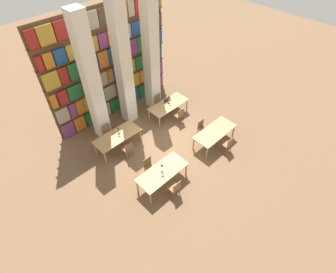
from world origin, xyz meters
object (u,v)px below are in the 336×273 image
(chair_3, at_px, (202,128))
(chair_5, at_px, (108,132))
(desk_lamp_1, at_px, (118,129))
(laptop, at_px, (165,101))
(reading_table_0, at_px, (162,173))
(desk_lamp_2, at_px, (169,99))
(reading_table_2, at_px, (117,137))
(chair_1, at_px, (149,166))
(chair_0, at_px, (175,188))
(reading_table_1, at_px, (215,132))
(pillar_center, at_px, (123,68))
(chair_6, at_px, (179,115))
(desk_lamp_0, at_px, (162,167))
(chair_4, at_px, (128,149))
(chair_2, at_px, (227,144))
(pillar_right, at_px, (151,55))
(chair_7, at_px, (159,102))
(pillar_left, at_px, (92,82))
(reading_table_3, at_px, (168,105))

(chair_3, relative_size, chair_5, 1.00)
(desk_lamp_1, height_order, laptop, desk_lamp_1)
(reading_table_0, relative_size, desk_lamp_2, 4.63)
(chair_3, distance_m, desk_lamp_2, 2.31)
(reading_table_2, distance_m, desk_lamp_1, 0.38)
(chair_1, distance_m, chair_3, 3.41)
(chair_0, height_order, chair_5, same)
(reading_table_1, bearing_deg, pillar_center, 112.47)
(chair_6, distance_m, desk_lamp_2, 0.99)
(chair_1, distance_m, desk_lamp_0, 0.98)
(desk_lamp_0, bearing_deg, reading_table_0, 24.97)
(chair_4, bearing_deg, desk_lamp_1, 79.84)
(reading_table_1, bearing_deg, chair_2, -88.99)
(chair_3, distance_m, reading_table_2, 4.08)
(desk_lamp_1, distance_m, desk_lamp_2, 3.22)
(pillar_right, relative_size, chair_1, 6.89)
(pillar_center, distance_m, chair_7, 3.06)
(chair_3, xyz_separation_m, chair_5, (-3.45, 2.94, 0.00))
(chair_0, xyz_separation_m, desk_lamp_0, (0.01, 0.75, 0.61))
(pillar_left, relative_size, desk_lamp_0, 12.61)
(reading_table_0, relative_size, chair_2, 2.50)
(desk_lamp_1, bearing_deg, reading_table_3, -0.23)
(chair_2, bearing_deg, chair_0, 179.72)
(chair_3, bearing_deg, chair_5, -40.41)
(chair_1, height_order, chair_6, same)
(chair_0, distance_m, reading_table_2, 3.69)
(pillar_right, xyz_separation_m, chair_4, (-3.36, -2.06, -2.53))
(pillar_center, xyz_separation_m, chair_2, (1.77, -5.00, -2.53))
(reading_table_0, relative_size, chair_7, 2.50)
(chair_0, height_order, chair_7, same)
(reading_table_0, relative_size, chair_0, 2.50)
(chair_2, relative_size, desk_lamp_1, 2.12)
(reading_table_0, relative_size, chair_4, 2.50)
(pillar_left, relative_size, chair_4, 6.89)
(laptop, bearing_deg, desk_lamp_0, 44.77)
(reading_table_1, bearing_deg, desk_lamp_1, 137.88)
(laptop, bearing_deg, reading_table_2, 5.32)
(chair_6, xyz_separation_m, desk_lamp_2, (0.03, 0.78, 0.60))
(desk_lamp_2, bearing_deg, desk_lamp_1, -179.80)
(desk_lamp_0, bearing_deg, reading_table_3, 42.41)
(reading_table_1, relative_size, chair_4, 2.50)
(chair_1, relative_size, chair_2, 1.00)
(desk_lamp_2, bearing_deg, reading_table_0, -137.76)
(reading_table_0, xyz_separation_m, chair_6, (3.24, 2.19, -0.21))
(desk_lamp_0, distance_m, desk_lamp_1, 2.98)
(pillar_center, bearing_deg, reading_table_1, -67.53)
(laptop, bearing_deg, reading_table_3, 84.71)
(reading_table_3, distance_m, laptop, 0.30)
(chair_5, bearing_deg, chair_4, 90.00)
(pillar_right, xyz_separation_m, chair_5, (-3.36, -0.54, -2.53))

